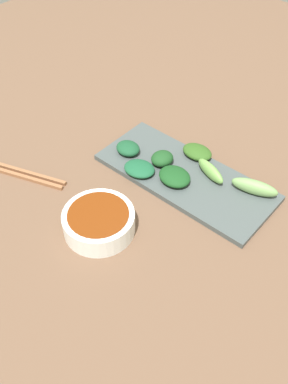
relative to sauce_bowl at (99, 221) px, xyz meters
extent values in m
cube|color=brown|center=(0.15, -0.04, -0.03)|extent=(2.10, 2.10, 0.02)
cylinder|color=white|center=(0.00, 0.00, 0.00)|extent=(0.14, 0.14, 0.04)
cylinder|color=#6F2E0C|center=(0.00, 0.00, 0.01)|extent=(0.12, 0.12, 0.03)
cube|color=#454E4D|center=(0.22, -0.04, -0.02)|extent=(0.16, 0.38, 0.01)
ellipsoid|color=#195332|center=(0.16, 0.04, 0.00)|extent=(0.07, 0.08, 0.02)
ellipsoid|color=#2F561D|center=(0.29, -0.02, 0.00)|extent=(0.05, 0.07, 0.02)
ellipsoid|color=#17461C|center=(0.19, -0.03, 0.00)|extent=(0.07, 0.08, 0.02)
ellipsoid|color=#729E58|center=(0.27, -0.18, 0.00)|extent=(0.05, 0.10, 0.03)
ellipsoid|color=#184A2B|center=(0.19, 0.10, 0.00)|extent=(0.05, 0.06, 0.02)
ellipsoid|color=#6EA34B|center=(0.25, -0.08, 0.00)|extent=(0.05, 0.08, 0.03)
ellipsoid|color=#1B461E|center=(0.22, 0.02, 0.00)|extent=(0.06, 0.05, 0.03)
cube|color=#925F3C|center=(-0.01, 0.24, -0.02)|extent=(0.08, 0.22, 0.01)
cube|color=#925F3C|center=(0.00, 0.25, -0.02)|extent=(0.08, 0.22, 0.01)
camera|label=1|loc=(-0.35, -0.42, 0.63)|focal=41.09mm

